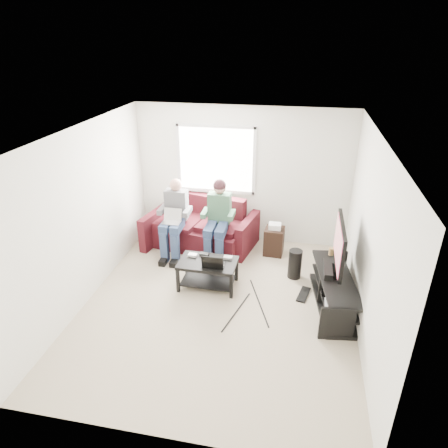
# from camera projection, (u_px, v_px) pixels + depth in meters

# --- Properties ---
(floor) EXTENTS (4.50, 4.50, 0.00)m
(floor) POSITION_uv_depth(u_px,v_px,m) (218.00, 305.00, 6.05)
(floor) COLOR tan
(floor) RESTS_ON ground
(ceiling) EXTENTS (4.50, 4.50, 0.00)m
(ceiling) POSITION_uv_depth(u_px,v_px,m) (217.00, 135.00, 4.92)
(ceiling) COLOR white
(ceiling) RESTS_ON wall_back
(wall_back) EXTENTS (4.50, 0.00, 4.50)m
(wall_back) POSITION_uv_depth(u_px,v_px,m) (242.00, 176.00, 7.47)
(wall_back) COLOR silver
(wall_back) RESTS_ON floor
(wall_front) EXTENTS (4.50, 0.00, 4.50)m
(wall_front) POSITION_uv_depth(u_px,v_px,m) (164.00, 341.00, 3.50)
(wall_front) COLOR silver
(wall_front) RESTS_ON floor
(wall_left) EXTENTS (0.00, 4.50, 4.50)m
(wall_left) POSITION_uv_depth(u_px,v_px,m) (84.00, 217.00, 5.83)
(wall_left) COLOR silver
(wall_left) RESTS_ON floor
(wall_right) EXTENTS (0.00, 4.50, 4.50)m
(wall_right) POSITION_uv_depth(u_px,v_px,m) (369.00, 242.00, 5.14)
(wall_right) COLOR silver
(wall_right) RESTS_ON floor
(window) EXTENTS (1.48, 0.04, 1.28)m
(window) POSITION_uv_depth(u_px,v_px,m) (216.00, 160.00, 7.41)
(window) COLOR white
(window) RESTS_ON wall_back
(sofa) EXTENTS (2.16, 1.26, 0.92)m
(sofa) POSITION_uv_depth(u_px,v_px,m) (201.00, 229.00, 7.62)
(sofa) COLOR #461114
(sofa) RESTS_ON floor
(person_left) EXTENTS (0.40, 0.70, 1.39)m
(person_left) POSITION_uv_depth(u_px,v_px,m) (174.00, 215.00, 7.18)
(person_left) COLOR #324D6F
(person_left) RESTS_ON sofa
(person_right) EXTENTS (0.40, 0.71, 1.43)m
(person_right) POSITION_uv_depth(u_px,v_px,m) (218.00, 215.00, 7.04)
(person_right) COLOR #324D6F
(person_right) RESTS_ON sofa
(laptop_silver) EXTENTS (0.37, 0.31, 0.24)m
(laptop_silver) POSITION_uv_depth(u_px,v_px,m) (171.00, 219.00, 7.04)
(laptop_silver) COLOR silver
(laptop_silver) RESTS_ON person_left
(coffee_table) EXTENTS (0.93, 0.58, 0.46)m
(coffee_table) POSITION_uv_depth(u_px,v_px,m) (208.00, 268.00, 6.38)
(coffee_table) COLOR black
(coffee_table) RESTS_ON floor
(laptop_black) EXTENTS (0.34, 0.25, 0.24)m
(laptop_black) POSITION_uv_depth(u_px,v_px,m) (214.00, 258.00, 6.18)
(laptop_black) COLOR black
(laptop_black) RESTS_ON coffee_table
(controller_a) EXTENTS (0.14, 0.10, 0.04)m
(controller_a) POSITION_uv_depth(u_px,v_px,m) (193.00, 255.00, 6.47)
(controller_a) COLOR silver
(controller_a) RESTS_ON coffee_table
(controller_b) EXTENTS (0.15, 0.11, 0.04)m
(controller_b) POSITION_uv_depth(u_px,v_px,m) (204.00, 254.00, 6.49)
(controller_b) COLOR black
(controller_b) RESTS_ON coffee_table
(controller_c) EXTENTS (0.14, 0.09, 0.04)m
(controller_c) POSITION_uv_depth(u_px,v_px,m) (228.00, 258.00, 6.40)
(controller_c) COLOR gray
(controller_c) RESTS_ON coffee_table
(tv_stand) EXTENTS (0.68, 1.61, 0.52)m
(tv_stand) POSITION_uv_depth(u_px,v_px,m) (334.00, 292.00, 5.96)
(tv_stand) COLOR black
(tv_stand) RESTS_ON floor
(tv) EXTENTS (0.12, 1.10, 0.81)m
(tv) POSITION_uv_depth(u_px,v_px,m) (340.00, 246.00, 5.73)
(tv) COLOR black
(tv) RESTS_ON tv_stand
(soundbar) EXTENTS (0.12, 0.50, 0.10)m
(soundbar) POSITION_uv_depth(u_px,v_px,m) (328.00, 269.00, 5.92)
(soundbar) COLOR black
(soundbar) RESTS_ON tv_stand
(drink_cup) EXTENTS (0.08, 0.08, 0.12)m
(drink_cup) POSITION_uv_depth(u_px,v_px,m) (331.00, 251.00, 6.38)
(drink_cup) COLOR #A37946
(drink_cup) RESTS_ON tv_stand
(console_white) EXTENTS (0.30, 0.22, 0.06)m
(console_white) POSITION_uv_depth(u_px,v_px,m) (336.00, 305.00, 5.58)
(console_white) COLOR silver
(console_white) RESTS_ON tv_stand
(console_grey) EXTENTS (0.34, 0.26, 0.08)m
(console_grey) POSITION_uv_depth(u_px,v_px,m) (333.00, 277.00, 6.19)
(console_grey) COLOR gray
(console_grey) RESTS_ON tv_stand
(console_black) EXTENTS (0.38, 0.30, 0.07)m
(console_black) POSITION_uv_depth(u_px,v_px,m) (335.00, 290.00, 5.88)
(console_black) COLOR black
(console_black) RESTS_ON tv_stand
(subwoofer) EXTENTS (0.22, 0.22, 0.50)m
(subwoofer) POSITION_uv_depth(u_px,v_px,m) (295.00, 264.00, 6.65)
(subwoofer) COLOR black
(subwoofer) RESTS_ON floor
(keyboard_floor) EXTENTS (0.23, 0.44, 0.02)m
(keyboard_floor) POSITION_uv_depth(u_px,v_px,m) (304.00, 294.00, 6.29)
(keyboard_floor) COLOR black
(keyboard_floor) RESTS_ON floor
(end_table) EXTENTS (0.35, 0.35, 0.61)m
(end_table) POSITION_uv_depth(u_px,v_px,m) (274.00, 240.00, 7.36)
(end_table) COLOR black
(end_table) RESTS_ON floor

